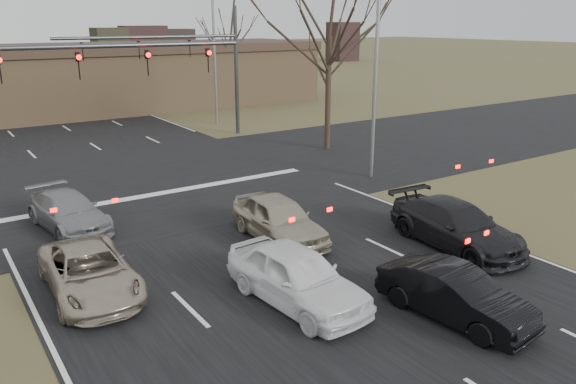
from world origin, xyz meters
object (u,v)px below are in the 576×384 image
at_px(car_silver_suv, 90,272).
at_px(car_black_hatch, 455,294).
at_px(streetlight_right_far, 212,44).
at_px(car_charcoal_sedan, 456,225).
at_px(car_silver_ahead, 279,219).
at_px(building, 67,79).
at_px(mast_arm_near, 20,81).
at_px(mast_arm_far, 195,57).
at_px(car_white_sedan, 297,276).
at_px(streetlight_right_near, 373,57).
at_px(car_grey_ahead, 68,211).

distance_m(car_silver_suv, car_black_hatch, 9.58).
distance_m(streetlight_right_far, car_charcoal_sedan, 25.70).
xyz_separation_m(car_silver_suv, car_silver_ahead, (6.35, 0.40, 0.12)).
relative_size(building, car_charcoal_sedan, 8.45).
height_order(building, mast_arm_near, mast_arm_near).
distance_m(car_silver_suv, car_silver_ahead, 6.37).
distance_m(mast_arm_far, car_silver_suv, 21.53).
distance_m(building, streetlight_right_far, 13.53).
distance_m(mast_arm_near, car_white_sedan, 12.74).
relative_size(mast_arm_far, car_black_hatch, 2.79).
relative_size(building, car_black_hatch, 10.62).
relative_size(car_black_hatch, car_charcoal_sedan, 0.80).
distance_m(car_silver_suv, car_charcoal_sedan, 11.36).
xyz_separation_m(building, streetlight_right_near, (6.82, -28.00, 2.92)).
distance_m(building, car_silver_suv, 33.53).
bearing_deg(mast_arm_far, car_charcoal_sedan, -91.77).
height_order(building, streetlight_right_far, streetlight_right_far).
bearing_deg(streetlight_right_far, mast_arm_far, -128.11).
bearing_deg(streetlight_right_far, mast_arm_near, -136.11).
xyz_separation_m(car_white_sedan, car_grey_ahead, (-3.60, 9.06, -0.13)).
distance_m(streetlight_right_near, car_black_hatch, 14.01).
xyz_separation_m(streetlight_right_far, car_grey_ahead, (-13.92, -16.16, -4.95)).
bearing_deg(mast_arm_near, mast_arm_far, 41.22).
xyz_separation_m(car_silver_suv, car_black_hatch, (7.12, -6.41, 0.02)).
bearing_deg(car_silver_suv, mast_arm_far, 59.13).
distance_m(mast_arm_near, car_charcoal_sedan, 15.96).
relative_size(streetlight_right_far, car_silver_ahead, 2.25).
bearing_deg(mast_arm_near, car_silver_ahead, -49.26).
xyz_separation_m(mast_arm_near, car_white_sedan, (4.24, -11.21, -4.30)).
distance_m(streetlight_right_near, car_grey_ahead, 14.32).
distance_m(streetlight_right_far, car_white_sedan, 27.67).
bearing_deg(car_white_sedan, car_silver_suv, 136.02).
distance_m(mast_arm_near, car_black_hatch, 16.33).
relative_size(building, car_white_sedan, 9.40).
height_order(mast_arm_far, car_black_hatch, mast_arm_far).
bearing_deg(building, car_silver_ahead, -91.74).
distance_m(mast_arm_far, car_grey_ahead, 16.82).
xyz_separation_m(building, car_silver_suv, (-7.33, -32.66, -2.03)).
xyz_separation_m(streetlight_right_near, car_silver_ahead, (-7.80, -4.25, -4.83)).
xyz_separation_m(streetlight_right_far, car_black_hatch, (-7.53, -28.06, -4.93)).
relative_size(mast_arm_near, streetlight_right_far, 1.21).
distance_m(mast_arm_near, streetlight_right_far, 20.20).
bearing_deg(streetlight_right_far, streetlight_right_near, -91.68).
height_order(mast_arm_far, car_silver_suv, mast_arm_far).
height_order(streetlight_right_near, car_grey_ahead, streetlight_right_near).
height_order(mast_arm_far, car_silver_ahead, mast_arm_far).
bearing_deg(streetlight_right_near, car_black_hatch, -122.44).
height_order(building, streetlight_right_near, streetlight_right_near).
height_order(car_charcoal_sedan, car_silver_ahead, car_silver_ahead).
relative_size(building, car_silver_ahead, 9.53).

